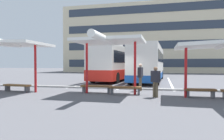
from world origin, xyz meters
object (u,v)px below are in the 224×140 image
waiting_shelter_0 (13,45)px  bench_1 (96,87)px  waiting_passenger_1 (140,75)px  waiting_shelter_1 (109,42)px  coach_bus_1 (149,63)px  coach_bus_0 (117,64)px  waiting_passenger_2 (155,80)px  waiting_shelter_2 (222,45)px  bench_0 (17,86)px  bench_2 (125,89)px  bench_3 (200,91)px

waiting_shelter_0 → bench_1: 5.70m
waiting_passenger_1 → waiting_shelter_1: bearing=-127.8°
coach_bus_1 → waiting_passenger_1: bearing=-90.1°
waiting_shelter_1 → coach_bus_0: bearing=99.8°
coach_bus_0 → waiting_passenger_2: coach_bus_0 is taller
coach_bus_0 → waiting_shelter_0: bearing=-110.1°
coach_bus_1 → waiting_passenger_2: (1.00, -10.61, -0.92)m
waiting_shelter_2 → waiting_passenger_2: (-3.13, -0.05, -1.73)m
coach_bus_1 → coach_bus_0: bearing=172.2°
bench_1 → waiting_shelter_1: bearing=-27.5°
waiting_shelter_2 → waiting_passenger_2: waiting_shelter_2 is taller
bench_1 → waiting_passenger_1: (2.46, 1.54, 0.68)m
bench_0 → bench_2: size_ratio=1.05×
bench_0 → bench_3: same height
waiting_shelter_2 → coach_bus_0: bearing=124.4°
bench_0 → bench_2: (6.81, 0.32, -0.00)m
coach_bus_1 → waiting_shelter_2: size_ratio=2.29×
bench_3 → waiting_passenger_2: (-2.23, -0.46, 0.57)m
coach_bus_0 → waiting_passenger_1: coach_bus_0 is taller
bench_0 → waiting_passenger_2: 8.51m
waiting_shelter_0 → bench_0: size_ratio=2.53×
coach_bus_0 → waiting_shelter_0: size_ratio=2.28×
bench_1 → waiting_shelter_2: size_ratio=0.37×
waiting_passenger_2 → bench_0: bearing=177.9°
waiting_passenger_1 → bench_2: bearing=-109.9°
waiting_shelter_0 → bench_2: (6.81, 0.64, -2.57)m
coach_bus_1 → waiting_passenger_1: size_ratio=6.56×
coach_bus_0 → waiting_passenger_2: size_ratio=7.00×
waiting_shelter_0 → waiting_passenger_2: bearing=0.1°
bench_3 → coach_bus_0: bearing=122.0°
waiting_passenger_2 → bench_3: bearing=11.8°
coach_bus_0 → bench_2: size_ratio=6.03×
bench_0 → waiting_shelter_2: size_ratio=0.38×
coach_bus_0 → waiting_passenger_2: 11.96m
coach_bus_0 → waiting_passenger_1: (3.40, -8.63, -0.75)m
coach_bus_1 → waiting_shelter_1: size_ratio=2.32×
coach_bus_1 → waiting_shelter_0: 13.04m
waiting_passenger_1 → waiting_passenger_2: (1.02, -2.46, -0.12)m
coach_bus_1 → waiting_shelter_0: coach_bus_1 is taller
waiting_passenger_1 → waiting_shelter_2: bearing=-30.1°
bench_2 → bench_1: bearing=171.1°
bench_2 → bench_3: 3.91m
bench_2 → waiting_passenger_1: (0.66, 1.82, 0.68)m
coach_bus_0 → coach_bus_1: bearing=-7.8°
waiting_shelter_1 → waiting_passenger_2: size_ratio=3.12×
bench_2 → waiting_shelter_0: bearing=-174.6°
bench_1 → waiting_shelter_2: waiting_shelter_2 is taller
waiting_shelter_1 → bench_1: size_ratio=2.65×
bench_2 → waiting_shelter_2: 5.36m
waiting_shelter_1 → waiting_passenger_2: bearing=-9.9°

